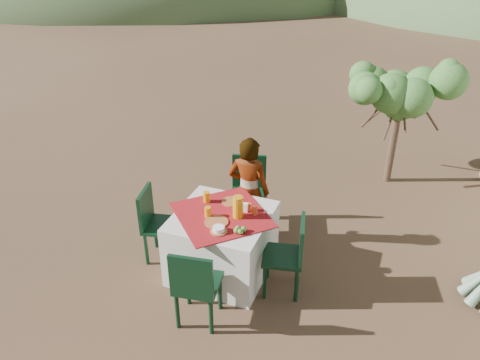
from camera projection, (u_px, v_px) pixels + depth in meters
name	position (u px, v px, depth m)	size (l,w,h in m)	color
ground	(277.00, 278.00, 5.31)	(160.00, 160.00, 0.00)	#3E2D1C
table	(222.00, 243.00, 5.27)	(1.30, 1.30, 0.76)	beige
chair_far	(248.00, 188.00, 6.05)	(0.54, 0.54, 0.95)	black
chair_near	(196.00, 284.00, 4.48)	(0.48, 0.48, 0.92)	black
chair_left	(156.00, 221.00, 5.43)	(0.50, 0.50, 0.91)	black
chair_right	(290.00, 253.00, 4.91)	(0.50, 0.50, 0.90)	black
person	(249.00, 191.00, 5.63)	(0.51, 0.34, 1.41)	#8C6651
shrub_tree	(405.00, 98.00, 6.70)	(1.44, 1.41, 1.69)	#4F3827
plate_far	(232.00, 202.00, 5.30)	(0.23, 0.23, 0.01)	brown
plate_near	(216.00, 222.00, 4.94)	(0.25, 0.25, 0.01)	brown
glass_far	(207.00, 197.00, 5.28)	(0.08, 0.08, 0.12)	orange
glass_near	(208.00, 212.00, 5.02)	(0.07, 0.07, 0.12)	orange
juice_pitcher	(238.00, 207.00, 4.99)	(0.11, 0.11, 0.25)	orange
bowl_plate	(219.00, 231.00, 4.80)	(0.18, 0.18, 0.01)	brown
white_bowl	(219.00, 229.00, 4.78)	(0.12, 0.12, 0.05)	white
jar_left	(255.00, 211.00, 5.06)	(0.06, 0.06, 0.09)	#CB5323
jar_right	(249.00, 207.00, 5.13)	(0.06, 0.06, 0.09)	#CB5323
napkin_holder	(245.00, 207.00, 5.12)	(0.08, 0.04, 0.10)	white
fruit_cluster	(240.00, 230.00, 4.78)	(0.12, 0.11, 0.06)	#567E2E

